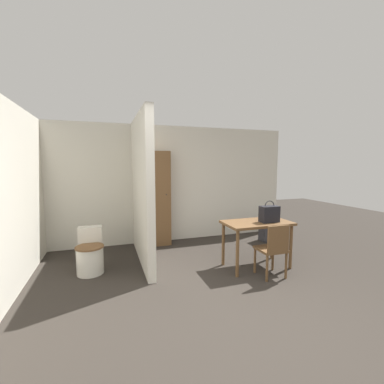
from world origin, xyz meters
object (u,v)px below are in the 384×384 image
(handbag, at_px, (269,214))
(space_heater, at_px, (268,227))
(toilet, at_px, (90,254))
(wooden_cabinet, at_px, (159,198))
(dining_table, at_px, (257,228))
(wooden_chair, at_px, (273,248))

(handbag, relative_size, space_heater, 0.58)
(toilet, distance_m, wooden_cabinet, 1.82)
(dining_table, distance_m, handbag, 0.30)
(space_heater, bearing_deg, dining_table, -131.60)
(handbag, distance_m, space_heater, 1.65)
(dining_table, bearing_deg, wooden_chair, -88.44)
(dining_table, bearing_deg, toilet, 165.95)
(wooden_chair, bearing_deg, wooden_cabinet, 122.05)
(space_heater, bearing_deg, wooden_cabinet, 167.12)
(dining_table, relative_size, handbag, 3.11)
(wooden_chair, distance_m, toilet, 2.80)
(handbag, height_order, space_heater, handbag)
(space_heater, bearing_deg, handbag, -124.85)
(wooden_cabinet, bearing_deg, dining_table, -53.46)
(wooden_cabinet, relative_size, space_heater, 3.26)
(space_heater, bearing_deg, wooden_chair, -122.89)
(toilet, bearing_deg, space_heater, 8.43)
(wooden_cabinet, bearing_deg, toilet, -140.78)
(wooden_cabinet, height_order, space_heater, wooden_cabinet)
(wooden_chair, bearing_deg, toilet, 158.68)
(wooden_chair, xyz_separation_m, handbag, (0.16, 0.34, 0.44))
(wooden_chair, height_order, toilet, wooden_chair)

